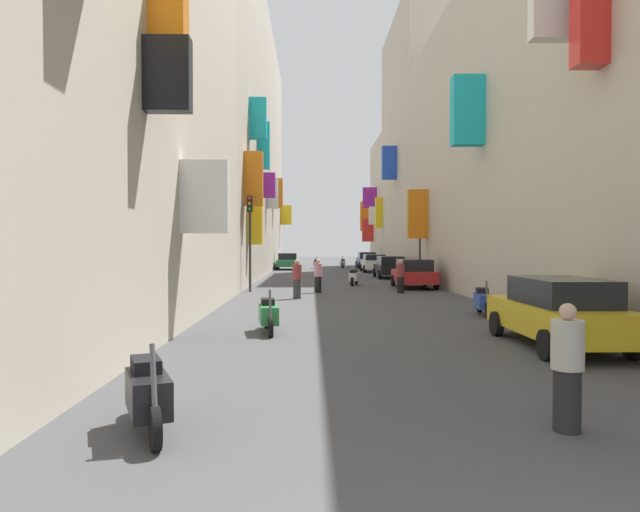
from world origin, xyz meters
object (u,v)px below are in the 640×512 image
Objects in this scene: parked_car_blue at (367,260)px; pedestrian_crossing at (297,279)px; parked_car_yellow at (558,311)px; parked_car_green at (288,261)px; traffic_light_far_corner at (420,235)px; pedestrian_near_left at (401,277)px; scooter_silver at (343,263)px; scooter_green at (268,314)px; scooter_white at (354,277)px; parked_car_black at (390,267)px; pedestrian_mid_street at (567,368)px; parked_car_white at (374,263)px; traffic_light_near_corner at (250,227)px; pedestrian_near_right at (318,276)px; scooter_black at (148,393)px; scooter_orange at (316,263)px; scooter_blue at (483,301)px; parked_car_red at (414,273)px.

pedestrian_crossing is at bearing -101.15° from parked_car_blue.
parked_car_yellow is 38.87m from parked_car_green.
pedestrian_crossing is 0.40× the size of traffic_light_far_corner.
scooter_silver is at bearing 92.16° from pedestrian_near_left.
parked_car_yellow is at bearing -89.96° from parked_car_blue.
parked_car_blue is at bearing -7.05° from scooter_silver.
scooter_white is at bearing 77.99° from scooter_green.
parked_car_yellow reaches higher than parked_car_black.
pedestrian_near_left is at bearing -95.86° from parked_car_black.
parked_car_green is 2.64× the size of pedestrian_mid_street.
traffic_light_far_corner is (3.17, -21.63, 2.33)m from scooter_silver.
scooter_white is (-2.79, -14.91, -0.30)m from parked_car_white.
traffic_light_near_corner is (-8.29, 14.43, 2.30)m from parked_car_yellow.
scooter_silver is (5.19, 3.15, -0.31)m from parked_car_green.
traffic_light_near_corner reaches higher than pedestrian_near_right.
scooter_black is at bearing -144.10° from parked_car_yellow.
parked_car_blue is at bearing 80.59° from scooter_green.
scooter_orange is 0.90× the size of scooter_green.
scooter_orange is (-4.87, 40.76, -0.33)m from parked_car_yellow.
parked_car_green is at bearing 119.60° from parked_car_black.
traffic_light_near_corner is (-8.26, -26.59, 2.29)m from parked_car_blue.
scooter_black is at bearing -98.97° from parked_car_blue.
parked_car_green reaches higher than scooter_silver.
parked_car_white is 2.18× the size of scooter_blue.
pedestrian_near_left is 0.34× the size of traffic_light_near_corner.
pedestrian_near_right is at bearing 174.87° from pedestrian_near_left.
parked_car_red is 2.07× the size of scooter_silver.
scooter_white is 23.91m from pedestrian_mid_street.
pedestrian_crossing is 0.36× the size of traffic_light_near_corner.
parked_car_red is 2.06× the size of scooter_green.
pedestrian_crossing is 3.00m from pedestrian_near_right.
scooter_green is 39.38m from scooter_silver.
pedestrian_mid_street is at bearing -113.31° from parked_car_yellow.
pedestrian_near_left is (1.05, -27.84, 0.31)m from scooter_silver.
scooter_orange is 35.67m from scooter_blue.
scooter_orange is at bearing 87.63° from scooter_green.
pedestrian_near_right reaches higher than parked_car_red.
traffic_light_near_corner is at bearing -107.26° from parked_car_blue.
scooter_orange and scooter_blue have the same top height.
scooter_white is at bearing -85.16° from scooter_orange.
scooter_silver is (-2.29, 41.30, -0.33)m from parked_car_yellow.
traffic_light_near_corner is at bearing -97.39° from scooter_orange.
scooter_black is (-4.35, -23.82, 0.00)m from scooter_white.
scooter_black is at bearing -96.17° from scooter_silver.
pedestrian_mid_street is at bearing -88.42° from scooter_white.
parked_car_yellow is 2.47× the size of scooter_orange.
parked_car_blue is 46.90m from scooter_black.
scooter_silver is 1.25× the size of pedestrian_near_left.
parked_car_red is at bearing 90.18° from parked_car_yellow.
scooter_blue is 13.06m from scooter_black.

